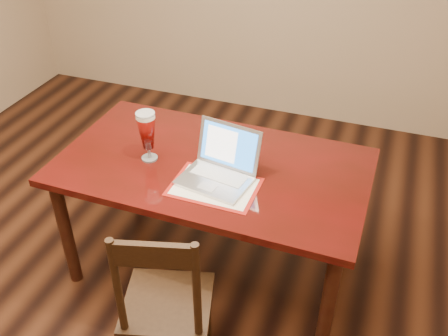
% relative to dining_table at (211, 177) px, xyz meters
% --- Properties ---
extents(ground, '(5.00, 5.00, 0.00)m').
position_rel_dining_table_xyz_m(ground, '(-0.43, -0.34, -0.71)').
color(ground, black).
rests_on(ground, ground).
extents(dining_table, '(1.72, 0.98, 1.09)m').
position_rel_dining_table_xyz_m(dining_table, '(0.00, 0.00, 0.00)').
color(dining_table, '#440A09').
rests_on(dining_table, ground).
extents(dining_chair, '(0.51, 0.50, 1.00)m').
position_rel_dining_table_xyz_m(dining_chair, '(0.05, -0.73, -0.25)').
color(dining_chair, black).
rests_on(dining_chair, ground).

